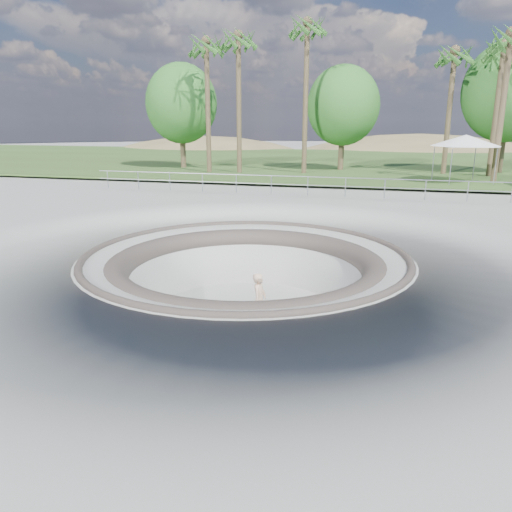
% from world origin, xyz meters
% --- Properties ---
extents(ground, '(180.00, 180.00, 0.00)m').
position_xyz_m(ground, '(0.00, 0.00, 0.00)').
color(ground, '#A3A39E').
rests_on(ground, ground).
extents(skate_bowl, '(14.00, 14.00, 4.10)m').
position_xyz_m(skate_bowl, '(0.00, 0.00, -1.83)').
color(skate_bowl, '#A3A39E').
rests_on(skate_bowl, ground).
extents(grass_strip, '(180.00, 36.00, 0.12)m').
position_xyz_m(grass_strip, '(0.00, 34.00, 0.22)').
color(grass_strip, '#364E1F').
rests_on(grass_strip, ground).
extents(distant_hills, '(103.20, 45.00, 28.60)m').
position_xyz_m(distant_hills, '(3.78, 57.17, -7.02)').
color(distant_hills, brown).
rests_on(distant_hills, ground).
extents(safety_railing, '(25.00, 0.06, 1.03)m').
position_xyz_m(safety_railing, '(0.00, 12.00, 0.69)').
color(safety_railing, gray).
rests_on(safety_railing, ground).
extents(skateboard, '(0.80, 0.43, 0.08)m').
position_xyz_m(skateboard, '(0.75, -1.19, -1.84)').
color(skateboard, olive).
rests_on(skateboard, ground).
extents(skater, '(0.43, 0.62, 1.63)m').
position_xyz_m(skater, '(0.75, -1.19, -1.00)').
color(skater, beige).
rests_on(skater, skateboard).
extents(canopy_white, '(5.53, 5.53, 2.93)m').
position_xyz_m(canopy_white, '(8.60, 19.36, 2.84)').
color(canopy_white, gray).
rests_on(canopy_white, ground).
extents(palm_a, '(2.60, 2.60, 10.08)m').
position_xyz_m(palm_a, '(-8.93, 21.14, 8.89)').
color(palm_a, brown).
rests_on(palm_a, ground).
extents(palm_b, '(2.60, 2.60, 10.43)m').
position_xyz_m(palm_b, '(-6.68, 21.52, 9.21)').
color(palm_b, brown).
rests_on(palm_b, ground).
extents(palm_c, '(2.60, 2.60, 11.23)m').
position_xyz_m(palm_c, '(-1.98, 22.44, 9.94)').
color(palm_c, brown).
rests_on(palm_c, ground).
extents(palm_d, '(2.60, 2.60, 9.32)m').
position_xyz_m(palm_d, '(7.97, 24.57, 8.19)').
color(palm_d, brown).
rests_on(palm_d, ground).
extents(palm_e, '(2.60, 2.60, 9.65)m').
position_xyz_m(palm_e, '(10.55, 19.89, 8.49)').
color(palm_e, brown).
rests_on(palm_e, ground).
extents(palm_f, '(2.60, 2.60, 9.48)m').
position_xyz_m(palm_f, '(10.90, 23.65, 8.33)').
color(palm_f, brown).
rests_on(palm_f, ground).
extents(bushy_tree_left, '(5.76, 5.24, 8.31)m').
position_xyz_m(bushy_tree_left, '(-12.30, 24.20, 5.32)').
color(bushy_tree_left, brown).
rests_on(bushy_tree_left, ground).
extents(bushy_tree_mid, '(5.53, 5.02, 7.97)m').
position_xyz_m(bushy_tree_mid, '(0.40, 25.63, 5.11)').
color(bushy_tree_mid, brown).
rests_on(bushy_tree_mid, ground).
extents(bushy_tree_right, '(6.53, 5.93, 9.42)m').
position_xyz_m(bushy_tree_right, '(12.07, 26.49, 6.01)').
color(bushy_tree_right, brown).
rests_on(bushy_tree_right, ground).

